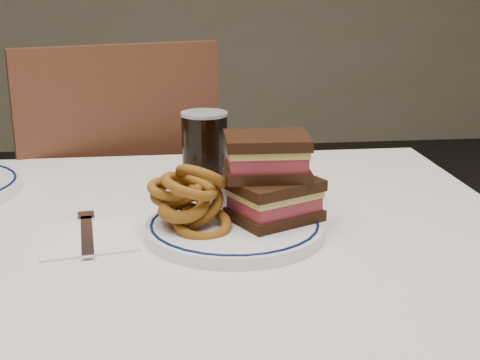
{
  "coord_description": "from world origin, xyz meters",
  "views": [
    {
      "loc": [
        0.09,
        -0.95,
        1.11
      ],
      "look_at": [
        0.2,
        -0.03,
        0.83
      ],
      "focal_mm": 50.0,
      "sensor_mm": 36.0,
      "label": 1
    }
  ],
  "objects": [
    {
      "name": "dining_table",
      "position": [
        0.0,
        0.0,
        0.64
      ],
      "size": [
        1.27,
        0.87,
        0.75
      ],
      "color": "silver",
      "rests_on": "floor"
    },
    {
      "name": "onion_rings_main",
      "position": [
        0.12,
        -0.04,
        0.81
      ],
      "size": [
        0.12,
        0.12,
        0.12
      ],
      "color": "#67310D",
      "rests_on": "main_plate"
    },
    {
      "name": "main_plate",
      "position": [
        0.19,
        -0.04,
        0.76
      ],
      "size": [
        0.26,
        0.26,
        0.02
      ],
      "color": "white",
      "rests_on": "dining_table"
    },
    {
      "name": "beer_mug",
      "position": [
        0.16,
        0.19,
        0.82
      ],
      "size": [
        0.12,
        0.08,
        0.14
      ],
      "color": "black",
      "rests_on": "dining_table"
    },
    {
      "name": "napkin_fork",
      "position": [
        -0.03,
        -0.03,
        0.75
      ],
      "size": [
        0.16,
        0.18,
        0.01
      ],
      "color": "white",
      "rests_on": "dining_table"
    },
    {
      "name": "reuben_sandwich",
      "position": [
        0.24,
        -0.02,
        0.83
      ],
      "size": [
        0.15,
        0.14,
        0.12
      ],
      "color": "black",
      "rests_on": "main_plate"
    },
    {
      "name": "chair_far",
      "position": [
        -0.04,
        0.62,
        0.53
      ],
      "size": [
        0.57,
        0.57,
        0.97
      ],
      "color": "#4B2618",
      "rests_on": "floor"
    },
    {
      "name": "ketchup_ramekin",
      "position": [
        0.16,
        0.05,
        0.79
      ],
      "size": [
        0.06,
        0.06,
        0.03
      ],
      "color": "silver",
      "rests_on": "main_plate"
    },
    {
      "name": "water_glass",
      "position": [
        0.28,
        0.1,
        0.8
      ],
      "size": [
        0.07,
        0.07,
        0.11
      ],
      "primitive_type": "cylinder",
      "color": "#98AFC4",
      "rests_on": "dining_table"
    }
  ]
}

